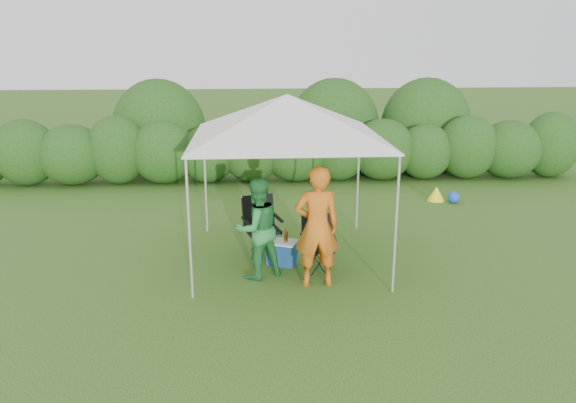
{
  "coord_description": "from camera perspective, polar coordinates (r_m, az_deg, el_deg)",
  "views": [
    {
      "loc": [
        -0.59,
        -8.65,
        3.69
      ],
      "look_at": [
        0.01,
        0.4,
        1.05
      ],
      "focal_mm": 35.0,
      "sensor_mm": 36.0,
      "label": 1
    }
  ],
  "objects": [
    {
      "name": "lawn_toy",
      "position": [
        13.67,
        15.25,
        0.69
      ],
      "size": [
        0.68,
        0.57,
        0.34
      ],
      "color": "#FFF31A",
      "rests_on": "ground"
    },
    {
      "name": "chair_right",
      "position": [
        9.26,
        3.03,
        -3.86
      ],
      "size": [
        0.57,
        0.52,
        0.91
      ],
      "rotation": [
        0.0,
        0.0,
        -0.02
      ],
      "color": "black",
      "rests_on": "ground"
    },
    {
      "name": "man",
      "position": [
        8.52,
        2.95,
        -2.57
      ],
      "size": [
        0.71,
        0.49,
        1.9
      ],
      "primitive_type": "imported",
      "rotation": [
        0.0,
        0.0,
        3.19
      ],
      "color": "orange",
      "rests_on": "ground"
    },
    {
      "name": "canopy",
      "position": [
        9.26,
        -0.08,
        8.6
      ],
      "size": [
        3.1,
        3.1,
        2.83
      ],
      "color": "silver",
      "rests_on": "ground"
    },
    {
      "name": "woman",
      "position": [
        8.86,
        -3.17,
        -2.74
      ],
      "size": [
        0.98,
        0.91,
        1.63
      ],
      "primitive_type": "imported",
      "rotation": [
        0.0,
        0.0,
        3.61
      ],
      "color": "#2B853F",
      "rests_on": "ground"
    },
    {
      "name": "hedge",
      "position": [
        14.95,
        -1.04,
        5.18
      ],
      "size": [
        16.71,
        1.53,
        1.8
      ],
      "color": "#275219",
      "rests_on": "ground"
    },
    {
      "name": "ground",
      "position": [
        9.43,
        0.12,
        -6.82
      ],
      "size": [
        70.0,
        70.0,
        0.0
      ],
      "primitive_type": "plane",
      "color": "#3F6821"
    },
    {
      "name": "bottle",
      "position": [
        9.4,
        -0.21,
        -3.42
      ],
      "size": [
        0.06,
        0.06,
        0.24
      ],
      "primitive_type": "cylinder",
      "color": "#592D0C",
      "rests_on": "cooler"
    },
    {
      "name": "chair_left",
      "position": [
        9.92,
        -2.79,
        -2.05
      ],
      "size": [
        0.75,
        0.71,
        1.03
      ],
      "rotation": [
        0.0,
        0.0,
        0.27
      ],
      "color": "black",
      "rests_on": "ground"
    },
    {
      "name": "cooler",
      "position": [
        9.55,
        -0.58,
        -5.18
      ],
      "size": [
        0.58,
        0.51,
        0.41
      ],
      "rotation": [
        0.0,
        0.0,
        -0.39
      ],
      "color": "navy",
      "rests_on": "ground"
    }
  ]
}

